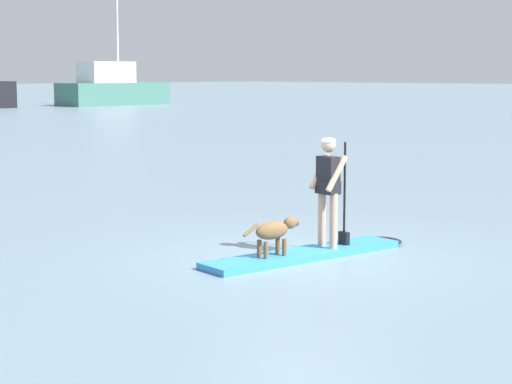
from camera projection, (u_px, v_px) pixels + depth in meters
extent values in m
plane|color=slate|center=(303.00, 258.00, 13.19)|extent=(400.00, 400.00, 0.00)
cube|color=#338CD8|center=(303.00, 254.00, 13.18)|extent=(3.49, 1.09, 0.10)
ellipsoid|color=black|center=(383.00, 241.00, 14.24)|extent=(0.64, 0.69, 0.10)
cylinder|color=tan|center=(322.00, 219.00, 13.52)|extent=(0.12, 0.12, 0.85)
cylinder|color=tan|center=(333.00, 221.00, 13.32)|extent=(0.12, 0.12, 0.85)
cube|color=black|center=(328.00, 187.00, 13.35)|extent=(0.26, 0.39, 0.20)
cube|color=black|center=(328.00, 174.00, 13.32)|extent=(0.24, 0.36, 0.55)
sphere|color=tan|center=(328.00, 145.00, 13.26)|extent=(0.22, 0.22, 0.22)
ellipsoid|color=white|center=(329.00, 141.00, 13.26)|extent=(0.23, 0.23, 0.11)
cylinder|color=tan|center=(320.00, 171.00, 13.47)|extent=(0.43, 0.14, 0.54)
cylinder|color=tan|center=(337.00, 174.00, 13.17)|extent=(0.43, 0.14, 0.54)
cylinder|color=black|center=(345.00, 194.00, 13.58)|extent=(0.04, 0.04, 1.60)
cube|color=black|center=(344.00, 238.00, 13.68)|extent=(0.10, 0.19, 0.20)
ellipsoid|color=brown|center=(272.00, 231.00, 12.75)|extent=(0.60, 0.29, 0.26)
ellipsoid|color=brown|center=(290.00, 223.00, 12.96)|extent=(0.24, 0.19, 0.18)
ellipsoid|color=#503923|center=(296.00, 223.00, 13.03)|extent=(0.13, 0.09, 0.08)
cylinder|color=brown|center=(251.00, 230.00, 12.51)|extent=(0.27, 0.08, 0.18)
cylinder|color=brown|center=(278.00, 246.00, 12.95)|extent=(0.07, 0.07, 0.25)
cylinder|color=brown|center=(284.00, 247.00, 12.83)|extent=(0.07, 0.07, 0.25)
cylinder|color=brown|center=(259.00, 248.00, 12.74)|extent=(0.07, 0.07, 0.25)
cylinder|color=brown|center=(266.00, 250.00, 12.62)|extent=(0.07, 0.07, 0.25)
cube|color=#3F7266|center=(114.00, 94.00, 76.34)|extent=(10.07, 3.74, 1.93)
cube|color=silver|center=(106.00, 72.00, 75.56)|extent=(4.56, 2.71, 1.80)
cylinder|color=silver|center=(117.00, 25.00, 75.89)|extent=(0.20, 0.20, 9.90)
cylinder|color=silver|center=(106.00, 69.00, 75.52)|extent=(3.49, 0.25, 0.14)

